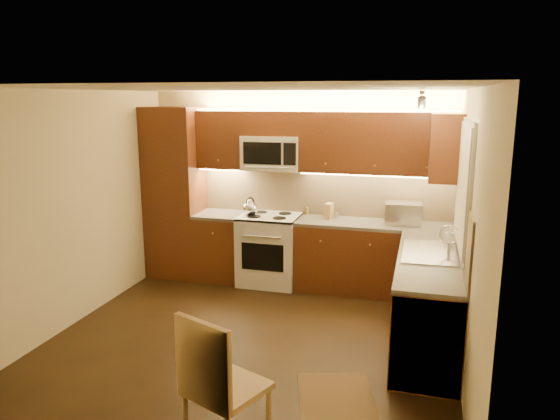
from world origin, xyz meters
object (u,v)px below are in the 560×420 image
(stove, at_px, (270,249))
(kettle, at_px, (250,206))
(toaster_oven, at_px, (403,213))
(dining_chair, at_px, (227,384))
(soap_bottle, at_px, (449,235))
(microwave, at_px, (272,153))
(sink, at_px, (430,246))
(knife_block, at_px, (329,211))

(stove, distance_m, kettle, 0.63)
(kettle, bearing_deg, stove, 35.97)
(toaster_oven, relative_size, dining_chair, 0.41)
(toaster_oven, distance_m, soap_bottle, 0.97)
(microwave, bearing_deg, soap_bottle, -21.57)
(sink, height_order, toaster_oven, toaster_oven)
(microwave, xyz_separation_m, dining_chair, (0.70, -3.51, -1.19))
(sink, xyz_separation_m, soap_bottle, (0.20, 0.39, 0.02))
(microwave, distance_m, toaster_oven, 1.82)
(microwave, bearing_deg, dining_chair, -78.72)
(toaster_oven, bearing_deg, sink, -79.72)
(sink, height_order, soap_bottle, soap_bottle)
(stove, height_order, soap_bottle, soap_bottle)
(stove, height_order, knife_block, knife_block)
(toaster_oven, distance_m, knife_block, 0.93)
(sink, distance_m, soap_bottle, 0.44)
(toaster_oven, bearing_deg, kettle, -179.89)
(kettle, distance_m, soap_bottle, 2.53)
(stove, height_order, microwave, microwave)
(sink, xyz_separation_m, knife_block, (-1.24, 1.25, 0.02))
(sink, bearing_deg, dining_chair, -120.02)
(dining_chair, bearing_deg, soap_bottle, 83.13)
(microwave, relative_size, toaster_oven, 1.75)
(dining_chair, bearing_deg, stove, 124.41)
(sink, xyz_separation_m, toaster_oven, (-0.32, 1.21, 0.06))
(microwave, relative_size, soap_bottle, 4.07)
(microwave, bearing_deg, sink, -32.21)
(toaster_oven, height_order, dining_chair, toaster_oven)
(stove, relative_size, dining_chair, 0.87)
(stove, distance_m, microwave, 1.27)
(toaster_oven, bearing_deg, knife_block, 173.04)
(sink, distance_m, knife_block, 1.76)
(soap_bottle, bearing_deg, toaster_oven, 133.84)
(kettle, bearing_deg, sink, -4.89)
(sink, height_order, dining_chair, dining_chair)
(sink, relative_size, soap_bottle, 4.60)
(microwave, distance_m, soap_bottle, 2.47)
(microwave, bearing_deg, stove, -90.00)
(stove, relative_size, kettle, 3.79)
(stove, distance_m, dining_chair, 3.45)
(soap_bottle, xyz_separation_m, dining_chair, (-1.50, -2.64, -0.46))
(toaster_oven, xyz_separation_m, soap_bottle, (0.52, -0.82, -0.04))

